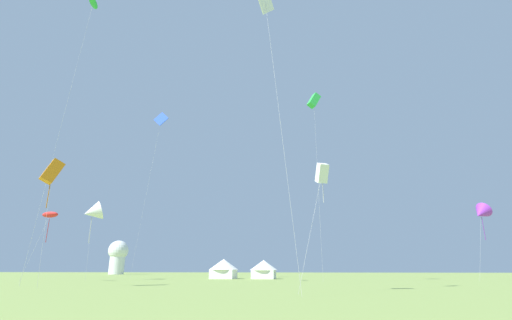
{
  "coord_description": "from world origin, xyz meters",
  "views": [
    {
      "loc": [
        6.18,
        -4.8,
        1.49
      ],
      "look_at": [
        0.0,
        32.0,
        12.79
      ],
      "focal_mm": 25.45,
      "sensor_mm": 36.0,
      "label": 1
    }
  ],
  "objects": [
    {
      "name": "observatory_dome",
      "position": [
        -59.27,
        109.46,
        6.01
      ],
      "size": [
        6.4,
        6.4,
        10.8
      ],
      "color": "white",
      "rests_on": "ground"
    },
    {
      "name": "kite_green_parafoil",
      "position": [
        -19.2,
        27.73,
        32.14
      ],
      "size": [
        2.46,
        2.84,
        32.69
      ],
      "color": "green",
      "rests_on": "ground"
    },
    {
      "name": "kite_orange_box",
      "position": [
        -17.83,
        24.06,
        10.18
      ],
      "size": [
        2.16,
        2.12,
        11.4
      ],
      "color": "orange",
      "rests_on": "ground"
    },
    {
      "name": "kite_blue_diamond",
      "position": [
        -22.41,
        55.41,
        28.9
      ],
      "size": [
        4.0,
        2.01,
        30.67
      ],
      "color": "blue",
      "rests_on": "ground"
    },
    {
      "name": "festival_tent_right",
      "position": [
        -9.99,
        58.05,
        1.79
      ],
      "size": [
        4.98,
        4.98,
        3.24
      ],
      "color": "white",
      "rests_on": "ground"
    },
    {
      "name": "kite_green_box",
      "position": [
        6.55,
        44.64,
        25.37
      ],
      "size": [
        2.22,
        2.51,
        26.56
      ],
      "color": "green",
      "rests_on": "ground"
    },
    {
      "name": "kite_red_parafoil",
      "position": [
        -29.33,
        38.83,
        8.57
      ],
      "size": [
        3.19,
        3.23,
        9.11
      ],
      "color": "red",
      "rests_on": "ground"
    },
    {
      "name": "kite_white_box",
      "position": [
        6.72,
        22.24,
        8.48
      ],
      "size": [
        2.55,
        2.94,
        9.31
      ],
      "color": "white",
      "rests_on": "ground"
    },
    {
      "name": "kite_purple_delta",
      "position": [
        29.89,
        52.93,
        9.44
      ],
      "size": [
        4.18,
        3.52,
        10.95
      ],
      "color": "purple",
      "rests_on": "ground"
    },
    {
      "name": "kite_white_delta",
      "position": [
        -28.01,
        46.15,
        10.01
      ],
      "size": [
        4.29,
        4.22,
        11.76
      ],
      "color": "white",
      "rests_on": "ground"
    },
    {
      "name": "kite_white_diamond",
      "position": [
        3.0,
        18.78,
        21.5
      ],
      "size": [
        2.78,
        2.87,
        22.96
      ],
      "color": "white",
      "rests_on": "ground"
    },
    {
      "name": "festival_tent_center",
      "position": [
        -3.06,
        58.05,
        1.68
      ],
      "size": [
        4.68,
        4.68,
        3.04
      ],
      "color": "white",
      "rests_on": "ground"
    }
  ]
}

